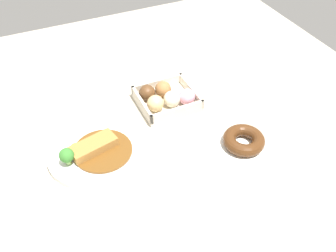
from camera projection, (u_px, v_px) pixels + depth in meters
ground_plane at (155, 147)px, 1.01m from camera, size 1.60×1.60×0.00m
curry_plate at (92, 153)px, 0.98m from camera, size 0.23×0.23×0.07m
donut_box at (166, 98)px, 1.13m from camera, size 0.17×0.16×0.06m
chocolate_ring_donut at (244, 140)px, 1.01m from camera, size 0.14×0.14×0.04m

